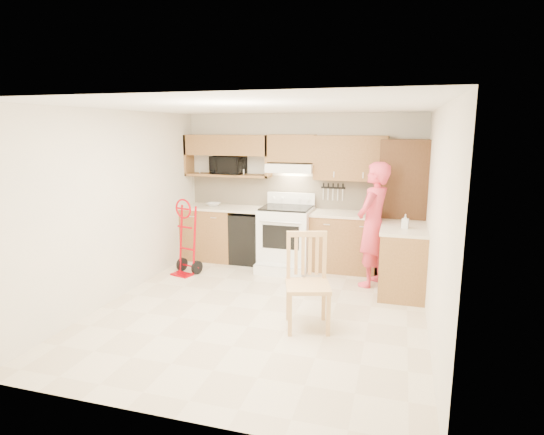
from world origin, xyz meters
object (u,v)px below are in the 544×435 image
at_px(person, 373,225).
at_px(dining_chair, 308,282).
at_px(hand_truck, 185,241).
at_px(microwave, 228,165).
at_px(range, 285,233).

xyz_separation_m(person, dining_chair, (-0.60, -1.68, -0.36)).
xyz_separation_m(person, hand_truck, (-2.84, -0.32, -0.36)).
relative_size(microwave, person, 0.31).
height_order(microwave, range, microwave).
relative_size(range, dining_chair, 1.10).
bearing_deg(dining_chair, range, 94.45).
relative_size(range, person, 0.67).
distance_m(range, person, 1.50).
bearing_deg(person, range, -84.44).
bearing_deg(hand_truck, person, 22.39).
height_order(range, hand_truck, range).
distance_m(range, hand_truck, 1.61).
height_order(microwave, hand_truck, microwave).
xyz_separation_m(range, dining_chair, (0.81, -2.09, -0.05)).
height_order(range, person, person).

